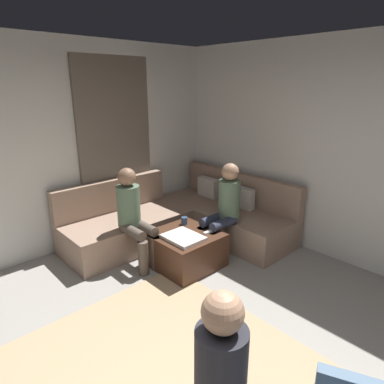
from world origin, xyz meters
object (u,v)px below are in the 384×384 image
Objects in this scene: game_remote at (209,232)px; person_on_couch_back at (224,206)px; coffee_mug at (184,221)px; person_on_couch_side at (133,213)px; ottoman at (185,249)px; sectional_couch at (183,219)px.

game_remote is 0.12× the size of person_on_couch_back.
coffee_mug is at bearing -174.29° from game_remote.
person_on_couch_side is at bearing -135.28° from game_remote.
coffee_mug is (-0.22, 0.18, 0.26)m from ottoman.
coffee_mug reaches higher than game_remote.
ottoman is 0.63× the size of person_on_couch_side.
game_remote is (0.18, 0.22, 0.22)m from ottoman.
person_on_couch_back is 1.14m from person_on_couch_side.
coffee_mug is 0.08× the size of person_on_couch_side.
coffee_mug is at bearing -39.97° from sectional_couch.
ottoman is 8.00× the size of coffee_mug.
person_on_couch_back reaches higher than game_remote.
sectional_couch is 0.80m from ottoman.
person_on_couch_side is at bearing -138.00° from ottoman.
person_on_couch_side is (0.15, -0.93, 0.38)m from sectional_couch.
game_remote is at bearing 134.72° from person_on_couch_side.
coffee_mug is at bearing 157.74° from person_on_couch_side.
person_on_couch_back reaches higher than coffee_mug.
ottoman is at bearing -39.29° from coffee_mug.
game_remote is 0.12× the size of person_on_couch_side.
game_remote reaches higher than ottoman.
coffee_mug is 0.67m from person_on_couch_side.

